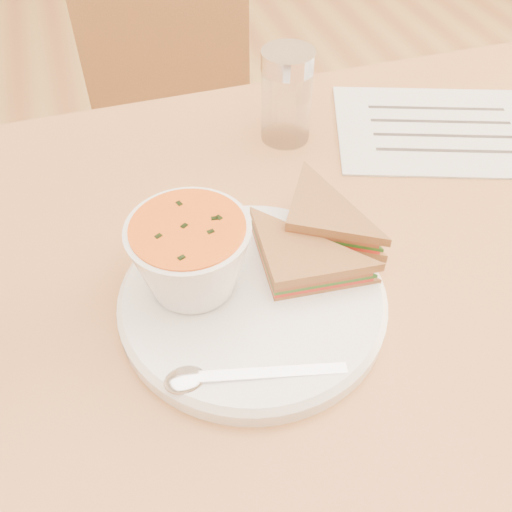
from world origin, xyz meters
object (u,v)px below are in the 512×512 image
object	(u,v)px
dining_table	(310,398)
plate	(253,300)
chair_far	(182,170)
soup_bowl	(191,259)
condiment_shaker	(287,96)

from	to	relation	value
dining_table	plate	bearing A→B (deg)	-148.56
dining_table	chair_far	world-z (taller)	chair_far
chair_far	plate	size ratio (longest dim) A/B	3.05
chair_far	soup_bowl	world-z (taller)	soup_bowl
chair_far	plate	distance (m)	0.76
dining_table	chair_far	xyz separation A→B (m)	(-0.08, 0.60, 0.04)
plate	condiment_shaker	bearing A→B (deg)	64.28
chair_far	condiment_shaker	world-z (taller)	condiment_shaker
chair_far	plate	xyz separation A→B (m)	(-0.04, -0.68, 0.34)
dining_table	soup_bowl	xyz separation A→B (m)	(-0.17, -0.04, 0.43)
dining_table	soup_bowl	world-z (taller)	soup_bowl
dining_table	condiment_shaker	xyz separation A→B (m)	(0.01, 0.20, 0.44)
soup_bowl	chair_far	bearing A→B (deg)	81.63
plate	chair_far	bearing A→B (deg)	86.46
soup_bowl	plate	bearing A→B (deg)	-28.40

